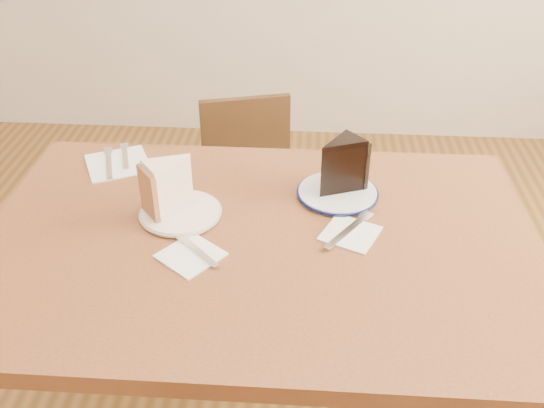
{
  "coord_description": "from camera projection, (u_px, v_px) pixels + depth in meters",
  "views": [
    {
      "loc": [
        0.1,
        -1.04,
        1.53
      ],
      "look_at": [
        0.03,
        0.05,
        0.8
      ],
      "focal_mm": 40.0,
      "sensor_mm": 36.0,
      "label": 1
    }
  ],
  "objects": [
    {
      "name": "table",
      "position": [
        258.0,
        272.0,
        1.35
      ],
      "size": [
        1.2,
        0.8,
        0.75
      ],
      "color": "#562C17",
      "rests_on": "ground"
    },
    {
      "name": "knife_spare",
      "position": [
        109.0,
        163.0,
        1.55
      ],
      "size": [
        0.06,
        0.16,
        0.0
      ],
      "primitive_type": "cube",
      "rotation": [
        0.0,
        0.0,
        0.32
      ],
      "color": "silver",
      "rests_on": "napkin_spare"
    },
    {
      "name": "knife_navy",
      "position": [
        348.0,
        230.0,
        1.31
      ],
      "size": [
        0.11,
        0.15,
        0.0
      ],
      "primitive_type": "cube",
      "rotation": [
        0.0,
        0.0,
        -0.61
      ],
      "color": "silver",
      "rests_on": "napkin_navy"
    },
    {
      "name": "chair_far",
      "position": [
        252.0,
        198.0,
        2.06
      ],
      "size": [
        0.44,
        0.44,
        0.72
      ],
      "rotation": [
        0.0,
        0.0,
        3.41
      ],
      "color": "black",
      "rests_on": "ground"
    },
    {
      "name": "plate_cream",
      "position": [
        181.0,
        213.0,
        1.36
      ],
      "size": [
        0.18,
        0.18,
        0.01
      ],
      "primitive_type": "cylinder",
      "color": "white",
      "rests_on": "table"
    },
    {
      "name": "napkin_navy",
      "position": [
        350.0,
        233.0,
        1.31
      ],
      "size": [
        0.15,
        0.15,
        0.0
      ],
      "primitive_type": "cube",
      "rotation": [
        0.0,
        0.0,
        -0.43
      ],
      "color": "white",
      "rests_on": "table"
    },
    {
      "name": "carrot_cake",
      "position": [
        172.0,
        186.0,
        1.34
      ],
      "size": [
        0.13,
        0.12,
        0.11
      ],
      "primitive_type": null,
      "rotation": [
        0.0,
        0.0,
        -0.91
      ],
      "color": "beige",
      "rests_on": "plate_cream"
    },
    {
      "name": "fork_spare",
      "position": [
        125.0,
        156.0,
        1.58
      ],
      "size": [
        0.06,
        0.14,
        0.0
      ],
      "primitive_type": "cube",
      "rotation": [
        0.0,
        0.0,
        0.31
      ],
      "color": "silver",
      "rests_on": "napkin_spare"
    },
    {
      "name": "plate_navy",
      "position": [
        337.0,
        193.0,
        1.43
      ],
      "size": [
        0.18,
        0.18,
        0.01
      ],
      "primitive_type": "cylinder",
      "color": "white",
      "rests_on": "table"
    },
    {
      "name": "napkin_cream",
      "position": [
        191.0,
        255.0,
        1.24
      ],
      "size": [
        0.16,
        0.16,
        0.0
      ],
      "primitive_type": "cube",
      "rotation": [
        0.0,
        0.0,
        0.91
      ],
      "color": "white",
      "rests_on": "table"
    },
    {
      "name": "fork_cream",
      "position": [
        197.0,
        250.0,
        1.25
      ],
      "size": [
        0.11,
        0.11,
        0.0
      ],
      "primitive_type": "cube",
      "rotation": [
        0.0,
        0.0,
        0.77
      ],
      "color": "silver",
      "rests_on": "napkin_cream"
    },
    {
      "name": "napkin_spare",
      "position": [
        118.0,
        164.0,
        1.56
      ],
      "size": [
        0.2,
        0.2,
        0.0
      ],
      "primitive_type": "cube",
      "rotation": [
        0.0,
        0.0,
        0.45
      ],
      "color": "white",
      "rests_on": "table"
    },
    {
      "name": "chocolate_cake",
      "position": [
        338.0,
        169.0,
        1.4
      ],
      "size": [
        0.13,
        0.13,
        0.12
      ],
      "primitive_type": null,
      "rotation": [
        0.0,
        0.0,
        2.27
      ],
      "color": "black",
      "rests_on": "plate_navy"
    }
  ]
}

